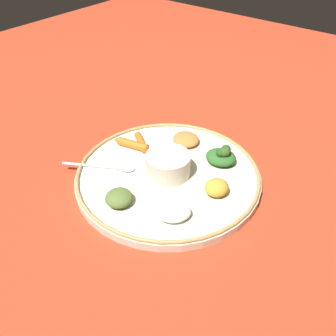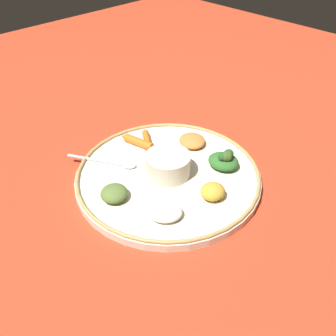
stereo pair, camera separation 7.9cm
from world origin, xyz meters
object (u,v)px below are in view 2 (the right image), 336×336
center_bowl (168,164)px  greens_pile (224,160)px  spoon (112,163)px  carrot_near_spoon (147,139)px  carrot_outer (137,141)px

center_bowl → greens_pile: (0.10, -0.07, -0.01)m
spoon → carrot_near_spoon: size_ratio=1.81×
center_bowl → spoon: bearing=120.8°
spoon → center_bowl: bearing=-59.2°
carrot_outer → carrot_near_spoon: bearing=-18.8°
greens_pile → carrot_outer: (-0.08, 0.20, -0.01)m
center_bowl → carrot_outer: bearing=80.3°
carrot_near_spoon → carrot_outer: 0.03m
greens_pile → carrot_outer: 0.22m
carrot_outer → greens_pile: bearing=-68.0°
greens_pile → carrot_near_spoon: size_ratio=1.00×
spoon → carrot_near_spoon: (0.11, 0.01, 0.00)m
carrot_near_spoon → carrot_outer: carrot_outer is taller
center_bowl → spoon: (-0.07, 0.11, -0.02)m
greens_pile → carrot_outer: greens_pile is taller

